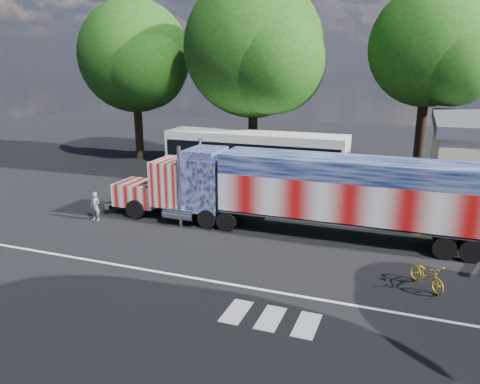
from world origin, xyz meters
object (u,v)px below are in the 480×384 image
(coach_bus, at_px, (255,158))
(tree_n_mid, at_px, (255,48))
(bicycle, at_px, (427,275))
(tree_ne_a, at_px, (431,48))
(woman, at_px, (95,206))
(tree_nw_a, at_px, (136,57))
(semi_truck, at_px, (302,190))

(coach_bus, distance_m, tree_n_mid, 8.36)
(bicycle, relative_size, tree_ne_a, 0.14)
(woman, xyz_separation_m, tree_nw_a, (-6.99, 15.60, 7.88))
(tree_nw_a, bearing_deg, coach_bus, -23.56)
(tree_nw_a, height_order, tree_ne_a, tree_nw_a)
(semi_truck, bearing_deg, tree_n_mid, 118.53)
(woman, relative_size, bicycle, 0.82)
(woman, height_order, tree_nw_a, tree_nw_a)
(coach_bus, height_order, tree_n_mid, tree_n_mid)
(bicycle, bearing_deg, semi_truck, 106.06)
(tree_n_mid, relative_size, tree_ne_a, 1.07)
(woman, xyz_separation_m, tree_n_mid, (4.10, 14.06, 8.38))
(tree_n_mid, bearing_deg, bicycle, -52.86)
(woman, bearing_deg, tree_ne_a, 45.64)
(tree_ne_a, bearing_deg, semi_truck, -110.26)
(semi_truck, xyz_separation_m, tree_ne_a, (5.33, 14.44, 6.99))
(tree_n_mid, xyz_separation_m, tree_ne_a, (11.87, 2.41, -0.02))
(tree_nw_a, bearing_deg, woman, -65.87)
(tree_nw_a, distance_m, tree_ne_a, 22.98)
(woman, relative_size, tree_n_mid, 0.11)
(coach_bus, height_order, tree_nw_a, tree_nw_a)
(semi_truck, xyz_separation_m, coach_bus, (-5.18, 8.15, -0.27))
(coach_bus, bearing_deg, tree_nw_a, 156.44)
(woman, height_order, tree_ne_a, tree_ne_a)
(woman, distance_m, bicycle, 16.51)
(bicycle, height_order, tree_n_mid, tree_n_mid)
(woman, distance_m, tree_nw_a, 18.82)
(bicycle, xyz_separation_m, tree_n_mid, (-12.27, 16.21, 8.65))
(coach_bus, relative_size, tree_nw_a, 0.93)
(woman, bearing_deg, coach_bus, 61.57)
(coach_bus, xyz_separation_m, tree_n_mid, (-1.36, 3.88, 7.27))
(coach_bus, distance_m, bicycle, 16.52)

